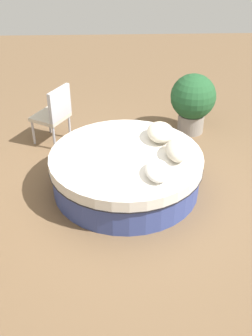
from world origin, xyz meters
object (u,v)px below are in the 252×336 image
throw_pillow_0 (158,171)px  throw_pillow_2 (160,132)px  planter (193,100)px  patio_chair (55,112)px  round_bed (126,171)px  throw_pillow_1 (176,150)px

throw_pillow_0 → throw_pillow_2: (-0.92, 0.14, 0.04)m
throw_pillow_0 → planter: 2.31m
throw_pillow_2 → patio_chair: 1.86m
round_bed → throw_pillow_0: (0.51, 0.37, 0.34)m
round_bed → throw_pillow_2: (-0.41, 0.51, 0.38)m
patio_chair → throw_pillow_1: bearing=-99.2°
throw_pillow_2 → patio_chair: patio_chair is taller
throw_pillow_0 → planter: bearing=159.0°
throw_pillow_1 → throw_pillow_0: bearing=-34.7°
patio_chair → planter: (-0.30, 2.30, 0.03)m
throw_pillow_1 → round_bed: bearing=-97.6°
throw_pillow_0 → throw_pillow_2: size_ratio=0.92×
round_bed → planter: planter is taller
patio_chair → round_bed: bearing=-110.7°
throw_pillow_0 → throw_pillow_1: bearing=145.3°
throw_pillow_1 → throw_pillow_2: size_ratio=0.96×
throw_pillow_1 → patio_chair: 2.27m
throw_pillow_0 → throw_pillow_2: bearing=171.5°
planter → round_bed: bearing=-36.1°
round_bed → planter: 2.06m
throw_pillow_1 → patio_chair: (-1.43, -1.77, -0.09)m
planter → throw_pillow_0: bearing=-21.0°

